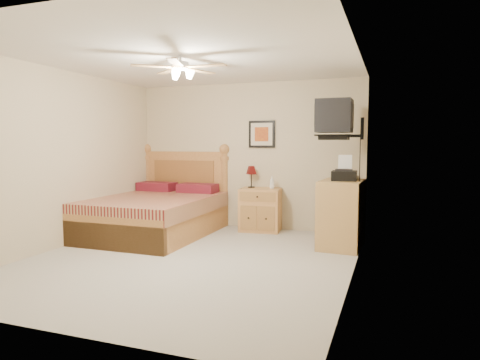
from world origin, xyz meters
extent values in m
plane|color=#AAA599|center=(0.00, 0.00, 0.00)|extent=(4.50, 4.50, 0.00)
cube|color=white|center=(0.00, 0.00, 2.50)|extent=(4.00, 4.50, 0.04)
cube|color=#C8B793|center=(0.00, 2.25, 1.25)|extent=(4.00, 0.04, 2.50)
cube|color=#C8B793|center=(0.00, -2.25, 1.25)|extent=(4.00, 0.04, 2.50)
cube|color=#C8B793|center=(-2.00, 0.00, 1.25)|extent=(0.04, 4.50, 2.50)
cube|color=#C8B793|center=(2.00, 0.00, 1.25)|extent=(0.04, 4.50, 2.50)
cube|color=tan|center=(0.32, 2.00, 0.36)|extent=(0.71, 0.56, 0.72)
imported|color=white|center=(0.50, 2.06, 0.82)|extent=(0.09, 0.09, 0.21)
cube|color=black|center=(0.27, 2.23, 1.62)|extent=(0.46, 0.04, 0.46)
cube|color=tan|center=(1.73, 1.29, 0.48)|extent=(0.61, 0.84, 0.95)
imported|color=beige|center=(1.71, 1.61, 0.97)|extent=(0.31, 0.35, 0.03)
imported|color=gray|center=(1.71, 1.61, 0.99)|extent=(0.29, 0.33, 0.02)
camera|label=1|loc=(2.40, -4.79, 1.48)|focal=32.00mm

